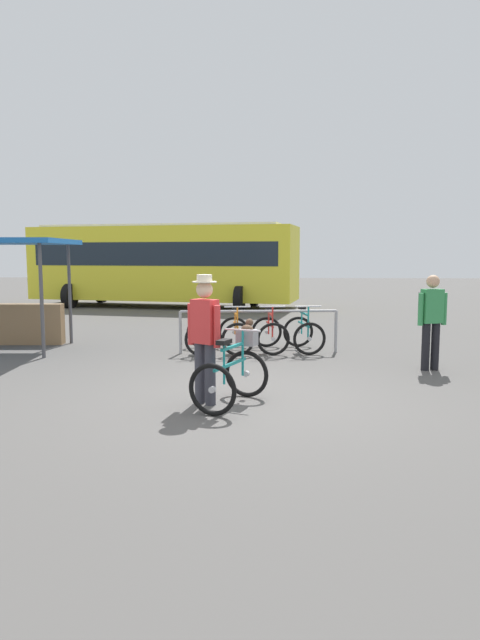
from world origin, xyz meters
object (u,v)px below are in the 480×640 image
at_px(racked_bike_orange, 236,334).
at_px(bus_distant, 163,261).
at_px(featured_bicycle, 234,368).
at_px(racked_bike_red, 270,334).
at_px(market_stall, 0,282).
at_px(person_with_featured_bike, 205,334).
at_px(racked_bike_yellow, 202,334).
at_px(pedestrian_with_backpack, 431,316).
at_px(racked_bike_teal, 304,333).

bearing_deg(racked_bike_orange, bus_distant, 108.66).
bearing_deg(featured_bicycle, racked_bike_orange, 92.97).
height_order(racked_bike_red, market_stall, market_stall).
bearing_deg(racked_bike_orange, person_with_featured_bike, -92.56).
height_order(racked_bike_yellow, racked_bike_orange, same).
xyz_separation_m(racked_bike_yellow, racked_bike_red, (1.39, 0.14, 0.00)).
bearing_deg(racked_bike_orange, pedestrian_with_backpack, -25.75).
distance_m(racked_bike_red, pedestrian_with_backpack, 3.30).
distance_m(racked_bike_red, featured_bicycle, 4.13).
bearing_deg(racked_bike_yellow, featured_bicycle, -77.11).
distance_m(racked_bike_orange, pedestrian_with_backpack, 3.87).
xyz_separation_m(racked_bike_orange, featured_bicycle, (0.21, -4.03, 0.12)).
height_order(racked_bike_teal, person_with_featured_bike, person_with_featured_bike).
bearing_deg(featured_bicycle, market_stall, 140.50).
height_order(racked_bike_teal, market_stall, market_stall).
distance_m(racked_bike_yellow, person_with_featured_bike, 4.06).
bearing_deg(market_stall, racked_bike_orange, -3.32).
height_order(racked_bike_orange, pedestrian_with_backpack, pedestrian_with_backpack).
xyz_separation_m(racked_bike_yellow, racked_bike_teal, (2.09, 0.21, -0.00)).
relative_size(pedestrian_with_backpack, bus_distant, 0.16).
xyz_separation_m(racked_bike_yellow, bus_distant, (-2.59, 9.82, 1.37)).
bearing_deg(pedestrian_with_backpack, market_stall, 167.02).
bearing_deg(person_with_featured_bike, racked_bike_yellow, 97.36).
relative_size(racked_bike_orange, racked_bike_teal, 0.99).
distance_m(person_with_featured_bike, bus_distant, 14.17).
bearing_deg(bus_distant, pedestrian_with_backpack, -59.44).
bearing_deg(racked_bike_teal, person_with_featured_bike, -110.57).
height_order(person_with_featured_bike, bus_distant, bus_distant).
distance_m(racked_bike_yellow, pedestrian_with_backpack, 4.47).
bearing_deg(racked_bike_teal, racked_bike_orange, -174.30).
height_order(racked_bike_yellow, featured_bicycle, featured_bicycle).
xyz_separation_m(person_with_featured_bike, market_stall, (-4.85, 4.35, 0.45)).
xyz_separation_m(racked_bike_teal, bus_distant, (-4.68, 9.61, 1.37)).
bearing_deg(racked_bike_yellow, bus_distant, 104.80).
distance_m(featured_bicycle, bus_distant, 14.27).
distance_m(racked_bike_orange, featured_bicycle, 4.03).
relative_size(racked_bike_yellow, bus_distant, 0.11).
xyz_separation_m(racked_bike_yellow, market_stall, (-4.33, 0.36, 1.03)).
xyz_separation_m(racked_bike_orange, bus_distant, (-3.29, 9.75, 1.37)).
xyz_separation_m(featured_bicycle, bus_distant, (-3.50, 13.78, 1.25)).
relative_size(person_with_featured_bike, market_stall, 0.54).
distance_m(racked_bike_orange, racked_bike_red, 0.70).
xyz_separation_m(racked_bike_orange, racked_bike_teal, (1.39, 0.14, -0.00)).
height_order(featured_bicycle, person_with_featured_bike, person_with_featured_bike).
bearing_deg(person_with_featured_bike, racked_bike_teal, 69.43).
xyz_separation_m(racked_bike_red, racked_bike_teal, (0.70, 0.07, -0.00)).
xyz_separation_m(racked_bike_yellow, featured_bicycle, (0.91, -3.96, 0.12)).
height_order(person_with_featured_bike, market_stall, market_stall).
bearing_deg(bus_distant, market_stall, -100.43).
distance_m(racked_bike_teal, market_stall, 6.51).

